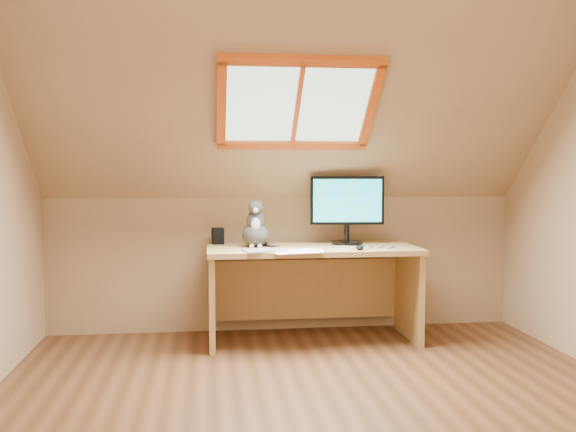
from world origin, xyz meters
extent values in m
plane|color=brown|center=(0.00, 0.00, 0.00)|extent=(3.50, 3.50, 0.00)
cube|color=tan|center=(0.00, -1.75, 1.20)|extent=(3.50, 0.02, 2.40)
cube|color=tan|center=(0.00, 1.75, 0.50)|extent=(3.50, 0.02, 1.00)
cube|color=tan|center=(0.00, 0.97, 1.70)|extent=(3.50, 1.56, 1.41)
cube|color=#B2E0CC|center=(0.00, 1.05, 1.63)|extent=(0.90, 0.53, 0.48)
cube|color=red|center=(0.00, 1.05, 1.63)|extent=(1.02, 0.64, 0.59)
cube|color=tan|center=(0.15, 1.38, 0.65)|extent=(1.47, 0.64, 0.04)
cube|color=tan|center=(-0.55, 1.38, 0.32)|extent=(0.04, 0.58, 0.63)
cube|color=tan|center=(0.86, 1.38, 0.32)|extent=(0.04, 0.58, 0.63)
cube|color=tan|center=(0.15, 1.67, 0.32)|extent=(1.37, 0.03, 0.44)
cylinder|color=black|center=(0.43, 1.50, 0.68)|extent=(0.23, 0.23, 0.02)
cylinder|color=black|center=(0.43, 1.50, 0.75)|extent=(0.04, 0.04, 0.12)
cube|color=black|center=(0.43, 1.50, 0.99)|extent=(0.53, 0.09, 0.35)
cube|color=#0062BF|center=(0.43, 1.48, 0.99)|extent=(0.49, 0.05, 0.31)
ellipsoid|color=#4A4542|center=(-0.24, 1.44, 0.75)|extent=(0.20, 0.24, 0.16)
ellipsoid|color=#4A4542|center=(-0.24, 1.43, 0.85)|extent=(0.13, 0.13, 0.18)
ellipsoid|color=silver|center=(-0.24, 1.37, 0.83)|extent=(0.06, 0.04, 0.10)
ellipsoid|color=#4A4542|center=(-0.24, 1.39, 0.95)|extent=(0.10, 0.09, 0.09)
sphere|color=silver|center=(-0.25, 1.34, 0.93)|extent=(0.04, 0.04, 0.04)
cone|color=#4A4542|center=(-0.27, 1.41, 0.99)|extent=(0.05, 0.05, 0.06)
cone|color=#4A4542|center=(-0.21, 1.40, 0.99)|extent=(0.05, 0.05, 0.06)
cube|color=black|center=(-0.50, 1.63, 0.73)|extent=(0.09, 0.09, 0.12)
cube|color=#B2B2B7|center=(-0.20, 1.16, 0.67)|extent=(0.30, 0.24, 0.01)
ellipsoid|color=black|center=(0.44, 1.16, 0.68)|extent=(0.06, 0.10, 0.03)
cube|color=white|center=(0.09, 1.12, 0.67)|extent=(0.33, 0.27, 0.00)
cube|color=white|center=(0.09, 1.12, 0.67)|extent=(0.32, 0.24, 0.00)
cube|color=white|center=(0.09, 1.12, 0.67)|extent=(0.35, 0.30, 0.00)
camera|label=1|loc=(-0.57, -3.03, 1.20)|focal=40.00mm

